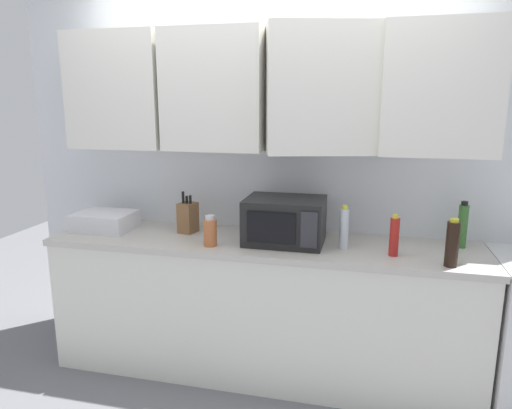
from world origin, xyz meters
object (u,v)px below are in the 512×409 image
(bottle_spice_jar, at_px, (210,232))
(bottle_green_oil, at_px, (462,226))
(knife_block, at_px, (188,217))
(bottle_red_sauce, at_px, (394,236))
(bottle_soy_dark, at_px, (452,244))
(microwave, at_px, (285,221))
(dish_rack, at_px, (105,221))
(bottle_clear_tall, at_px, (344,228))

(bottle_spice_jar, bearing_deg, bottle_green_oil, 12.21)
(knife_block, relative_size, bottle_red_sauce, 1.15)
(bottle_soy_dark, bearing_deg, microwave, 167.07)
(knife_block, distance_m, bottle_red_sauce, 1.33)
(bottle_spice_jar, height_order, bottle_green_oil, bottle_green_oil)
(dish_rack, xyz_separation_m, bottle_green_oil, (2.30, 0.15, 0.08))
(bottle_spice_jar, xyz_separation_m, bottle_clear_tall, (0.79, 0.13, 0.04))
(bottle_spice_jar, relative_size, bottle_green_oil, 0.67)
(knife_block, relative_size, bottle_clear_tall, 1.05)
(dish_rack, distance_m, bottle_clear_tall, 1.61)
(dish_rack, bearing_deg, bottle_clear_tall, -1.48)
(knife_block, relative_size, bottle_spice_jar, 1.48)
(microwave, height_order, knife_block, microwave)
(knife_block, bearing_deg, bottle_spice_jar, -45.60)
(microwave, relative_size, dish_rack, 1.26)
(microwave, relative_size, bottle_clear_tall, 1.81)
(microwave, distance_m, bottle_red_sauce, 0.66)
(bottle_spice_jar, bearing_deg, bottle_red_sauce, 3.50)
(bottle_clear_tall, distance_m, bottle_red_sauce, 0.29)
(microwave, xyz_separation_m, dish_rack, (-1.25, 0.00, -0.08))
(knife_block, relative_size, bottle_green_oil, 0.98)
(dish_rack, xyz_separation_m, knife_block, (0.58, 0.07, 0.04))
(bottle_clear_tall, bearing_deg, dish_rack, 178.52)
(knife_block, bearing_deg, microwave, -6.59)
(bottle_soy_dark, bearing_deg, bottle_spice_jar, 178.10)
(dish_rack, height_order, bottle_green_oil, bottle_green_oil)
(microwave, xyz_separation_m, bottle_clear_tall, (0.36, -0.04, -0.02))
(bottle_spice_jar, bearing_deg, knife_block, 134.40)
(knife_block, height_order, bottle_soy_dark, knife_block)
(bottle_red_sauce, bearing_deg, knife_block, 172.16)
(bottle_spice_jar, distance_m, bottle_soy_dark, 1.37)
(bottle_red_sauce, bearing_deg, bottle_green_oil, 32.27)
(bottle_soy_dark, relative_size, bottle_green_oil, 0.93)
(microwave, distance_m, bottle_clear_tall, 0.37)
(microwave, relative_size, bottle_green_oil, 1.69)
(bottle_spice_jar, distance_m, bottle_green_oil, 1.51)
(bottle_soy_dark, xyz_separation_m, bottle_red_sauce, (-0.29, 0.11, -0.01))
(bottle_clear_tall, bearing_deg, knife_block, 173.68)
(knife_block, bearing_deg, bottle_soy_dark, -10.31)
(knife_block, distance_m, bottle_soy_dark, 1.63)
(bottle_soy_dark, height_order, bottle_green_oil, bottle_green_oil)
(bottle_spice_jar, height_order, bottle_soy_dark, bottle_soy_dark)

